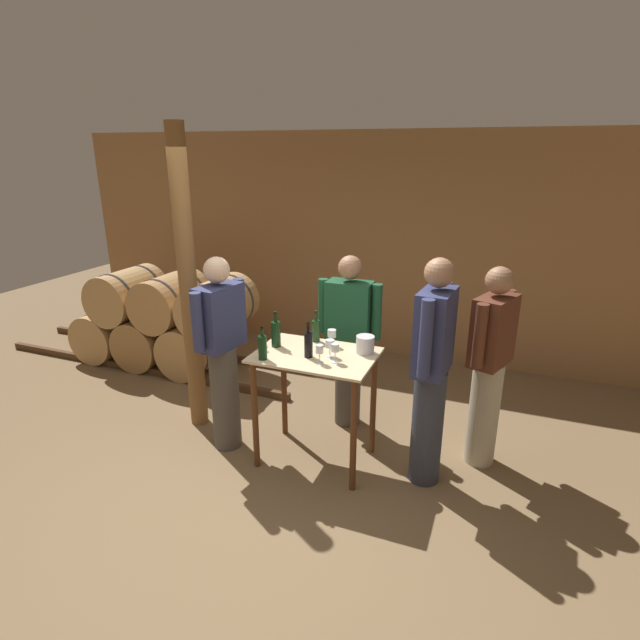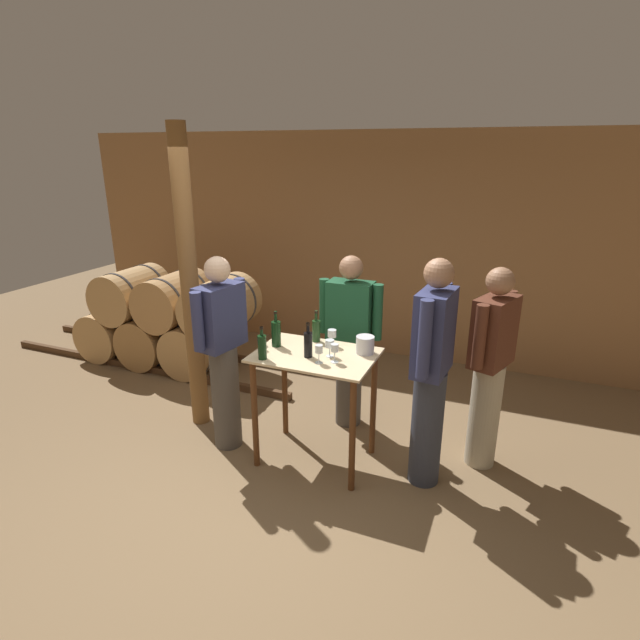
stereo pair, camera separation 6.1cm
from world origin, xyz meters
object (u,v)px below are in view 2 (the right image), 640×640
at_px(wooden_post, 190,285).
at_px(wine_bottle_far_left, 276,333).
at_px(person_visitor_bearded, 431,370).
at_px(wine_bottle_center, 316,330).
at_px(wine_bottle_left, 262,346).
at_px(wine_glass_near_left, 332,334).
at_px(ice_bucket, 365,345).
at_px(person_visitor_with_scarf, 223,351).
at_px(person_visitor_near_door, 490,366).
at_px(wine_glass_near_right, 330,344).
at_px(wine_bottle_right, 308,344).
at_px(wine_glass_far_side, 335,349).
at_px(person_host, 350,339).
at_px(wine_glass_near_center, 319,350).

xyz_separation_m(wooden_post, wine_bottle_far_left, (0.90, -0.12, -0.28)).
distance_m(wine_bottle_far_left, person_visitor_bearded, 1.26).
xyz_separation_m(wooden_post, wine_bottle_center, (1.16, 0.10, -0.29)).
bearing_deg(wine_bottle_left, wine_glass_near_left, 48.54).
xyz_separation_m(wine_bottle_center, ice_bucket, (0.45, -0.09, -0.03)).
relative_size(person_visitor_with_scarf, person_visitor_near_door, 1.01).
bearing_deg(person_visitor_near_door, person_visitor_bearded, -133.09).
relative_size(wine_glass_near_right, person_visitor_near_door, 0.08).
xyz_separation_m(wine_glass_near_right, person_visitor_bearded, (0.77, 0.07, -0.11)).
distance_m(wine_bottle_right, wine_glass_far_side, 0.23).
bearing_deg(person_host, ice_bucket, -59.35).
bearing_deg(wine_glass_near_center, wine_glass_near_right, 79.21).
distance_m(person_host, person_visitor_bearded, 1.04).
bearing_deg(person_visitor_with_scarf, person_visitor_near_door, 15.14).
bearing_deg(person_visitor_bearded, person_host, 144.16).
bearing_deg(wooden_post, person_visitor_with_scarf, -27.48).
relative_size(wine_bottle_left, wine_glass_far_side, 1.77).
xyz_separation_m(wine_bottle_right, wine_glass_far_side, (0.22, -0.02, -0.00)).
bearing_deg(wine_bottle_right, person_visitor_with_scarf, -179.13).
relative_size(wine_glass_near_left, ice_bucket, 0.98).
distance_m(wine_glass_far_side, person_host, 0.81).
distance_m(wooden_post, wine_glass_far_side, 1.51).
distance_m(wine_bottle_center, wine_glass_far_side, 0.46).
xyz_separation_m(wooden_post, person_visitor_near_door, (2.55, 0.32, -0.47)).
relative_size(wine_bottle_center, wine_glass_near_right, 1.96).
height_order(wine_bottle_right, wine_glass_near_left, wine_bottle_right).
height_order(wine_bottle_right, wine_glass_far_side, wine_bottle_right).
bearing_deg(wine_glass_near_right, person_visitor_bearded, 4.95).
bearing_deg(person_visitor_bearded, wine_glass_far_side, -167.34).
xyz_separation_m(wooden_post, wine_glass_near_right, (1.39, -0.16, -0.29)).
relative_size(wine_bottle_center, person_visitor_near_door, 0.16).
xyz_separation_m(wooden_post, person_visitor_with_scarf, (0.46, -0.24, -0.46)).
xyz_separation_m(wine_bottle_left, person_visitor_bearded, (1.23, 0.31, -0.12)).
relative_size(wine_glass_near_left, wine_glass_near_right, 1.03).
distance_m(wine_bottle_center, person_visitor_bearded, 1.02).
bearing_deg(wooden_post, wine_bottle_center, 5.04).
height_order(wine_glass_far_side, person_visitor_with_scarf, person_visitor_with_scarf).
xyz_separation_m(ice_bucket, person_visitor_with_scarf, (-1.16, -0.25, -0.14)).
distance_m(ice_bucket, person_visitor_near_door, 0.99).
relative_size(wine_glass_near_right, person_host, 0.08).
height_order(wine_glass_near_left, wine_glass_near_right, wine_glass_near_left).
bearing_deg(wine_bottle_center, wine_bottle_right, -77.70).
bearing_deg(person_visitor_with_scarf, wine_glass_near_left, 18.70).
bearing_deg(ice_bucket, wine_glass_near_left, 172.26).
bearing_deg(wine_glass_far_side, wooden_post, 170.43).
xyz_separation_m(wine_bottle_center, wine_glass_near_center, (0.19, -0.41, 0.00)).
relative_size(person_host, person_visitor_bearded, 0.91).
relative_size(wine_bottle_center, person_visitor_bearded, 0.15).
height_order(wine_glass_near_left, wine_glass_far_side, wine_glass_far_side).
relative_size(wooden_post, wine_glass_near_left, 19.19).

